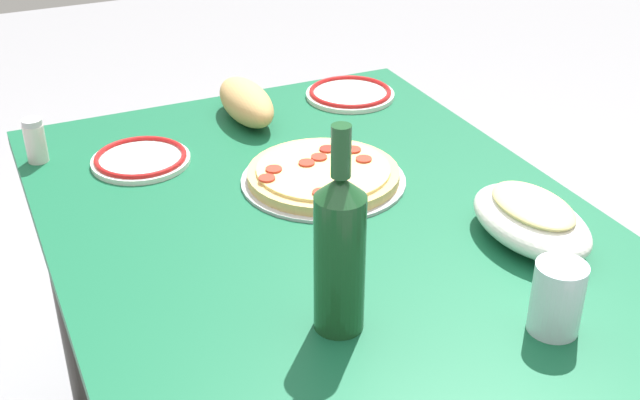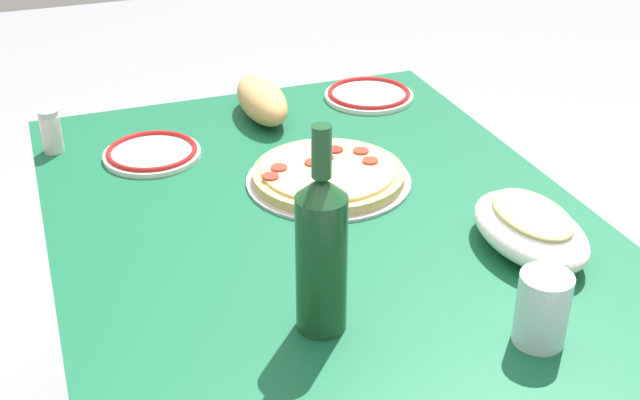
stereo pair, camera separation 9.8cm
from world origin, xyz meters
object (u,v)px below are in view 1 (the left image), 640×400
at_px(wine_bottle, 340,251).
at_px(bread_loaf, 246,102).
at_px(baked_pasta_dish, 531,218).
at_px(side_plate_near, 350,93).
at_px(pepperoni_pizza, 323,175).
at_px(dining_table, 320,274).
at_px(side_plate_far, 141,159).
at_px(spice_shaker, 35,141).
at_px(water_glass, 557,298).

bearing_deg(wine_bottle, bread_loaf, 169.83).
xyz_separation_m(baked_pasta_dish, side_plate_near, (-0.67, 0.01, -0.03)).
bearing_deg(side_plate_near, baked_pasta_dish, -0.67).
distance_m(pepperoni_pizza, wine_bottle, 0.44).
xyz_separation_m(dining_table, pepperoni_pizza, (-0.11, 0.06, 0.14)).
bearing_deg(side_plate_near, side_plate_far, -75.84).
bearing_deg(baked_pasta_dish, dining_table, -127.77).
bearing_deg(bread_loaf, baked_pasta_dish, 21.20).
height_order(baked_pasta_dish, side_plate_near, baked_pasta_dish).
bearing_deg(spice_shaker, side_plate_far, 62.86).
bearing_deg(dining_table, pepperoni_pizza, 152.57).
distance_m(dining_table, bread_loaf, 0.46).
xyz_separation_m(dining_table, spice_shaker, (-0.42, -0.41, 0.17)).
bearing_deg(wine_bottle, water_glass, 63.77).
distance_m(side_plate_near, spice_shaker, 0.69).
relative_size(pepperoni_pizza, spice_shaker, 3.49).
bearing_deg(wine_bottle, side_plate_far, -168.25).
xyz_separation_m(pepperoni_pizza, side_plate_far, (-0.22, -0.29, -0.01)).
xyz_separation_m(wine_bottle, bread_loaf, (-0.72, 0.13, -0.08)).
bearing_deg(baked_pasta_dish, bread_loaf, -158.80).
bearing_deg(side_plate_far, wine_bottle, 11.75).
distance_m(pepperoni_pizza, baked_pasta_dish, 0.39).
bearing_deg(pepperoni_pizza, wine_bottle, -21.93).
distance_m(wine_bottle, side_plate_far, 0.63).
bearing_deg(pepperoni_pizza, spice_shaker, -123.52).
bearing_deg(side_plate_far, side_plate_near, 104.16).
bearing_deg(side_plate_far, baked_pasta_dish, 43.21).
relative_size(baked_pasta_dish, water_glass, 2.27).
distance_m(side_plate_near, side_plate_far, 0.53).
relative_size(dining_table, side_plate_far, 6.16).
bearing_deg(spice_shaker, water_glass, 34.40).
distance_m(dining_table, baked_pasta_dish, 0.39).
relative_size(side_plate_near, spice_shaker, 2.30).
distance_m(water_glass, side_plate_near, 0.88).
height_order(pepperoni_pizza, baked_pasta_dish, baked_pasta_dish).
bearing_deg(wine_bottle, dining_table, 160.28).
relative_size(water_glass, spice_shaker, 1.21).
height_order(pepperoni_pizza, wine_bottle, wine_bottle).
relative_size(pepperoni_pizza, bread_loaf, 1.39).
height_order(pepperoni_pizza, side_plate_near, pepperoni_pizza).
distance_m(pepperoni_pizza, water_glass, 0.54).
height_order(wine_bottle, spice_shaker, wine_bottle).
relative_size(wine_bottle, spice_shaker, 3.51).
distance_m(dining_table, side_plate_far, 0.42).
height_order(wine_bottle, bread_loaf, wine_bottle).
bearing_deg(water_glass, baked_pasta_dish, 151.00).
xyz_separation_m(dining_table, water_glass, (0.42, 0.16, 0.17)).
xyz_separation_m(dining_table, baked_pasta_dish, (0.21, 0.28, 0.16)).
distance_m(baked_pasta_dish, side_plate_far, 0.74).
height_order(water_glass, spice_shaker, water_glass).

